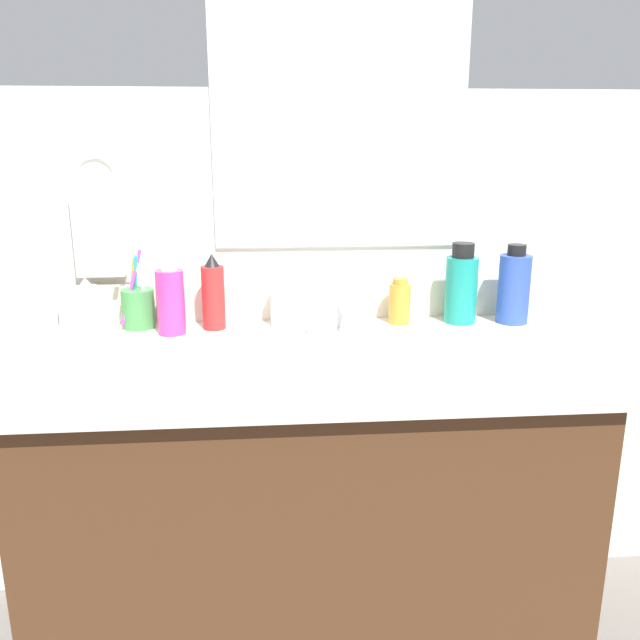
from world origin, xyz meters
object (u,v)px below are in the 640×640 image
at_px(hand_towel, 98,230).
at_px(cup_green, 138,306).
at_px(bottle_oil_amber, 400,302).
at_px(bottle_shampoo_blue, 514,287).
at_px(bottle_lotion_white, 88,310).
at_px(bottle_soap_pink, 171,300).
at_px(faucet, 342,321).
at_px(bottle_spray_red, 213,295).
at_px(bottle_gel_clear, 280,303).
at_px(bottle_mouthwash_teal, 461,286).

xyz_separation_m(hand_towel, cup_green, (0.09, -0.07, -0.17)).
xyz_separation_m(bottle_oil_amber, bottle_shampoo_blue, (0.27, -0.01, 0.03)).
relative_size(hand_towel, bottle_lotion_white, 1.67).
xyz_separation_m(bottle_soap_pink, cup_green, (-0.08, 0.06, -0.03)).
distance_m(faucet, bottle_soap_pink, 0.39).
relative_size(bottle_shampoo_blue, cup_green, 1.03).
relative_size(bottle_spray_red, cup_green, 0.96).
xyz_separation_m(bottle_spray_red, bottle_oil_amber, (0.44, 0.01, -0.03)).
relative_size(hand_towel, bottle_soap_pink, 1.33).
xyz_separation_m(bottle_oil_amber, cup_green, (-0.61, 0.02, -0.00)).
relative_size(hand_towel, bottle_shampoo_blue, 1.17).
height_order(bottle_spray_red, bottle_gel_clear, bottle_spray_red).
bearing_deg(bottle_oil_amber, bottle_spray_red, -179.07).
height_order(bottle_lotion_white, bottle_soap_pink, bottle_soap_pink).
height_order(bottle_mouthwash_teal, bottle_soap_pink, bottle_mouthwash_teal).
distance_m(bottle_lotion_white, bottle_shampoo_blue, 0.98).
xyz_separation_m(faucet, bottle_oil_amber, (0.15, 0.07, 0.02)).
xyz_separation_m(bottle_lotion_white, bottle_shampoo_blue, (0.98, 0.03, 0.03)).
bearing_deg(bottle_soap_pink, bottle_gel_clear, 9.45).
height_order(hand_towel, bottle_spray_red, hand_towel).
relative_size(faucet, bottle_spray_red, 0.91).
relative_size(hand_towel, cup_green, 1.20).
xyz_separation_m(bottle_mouthwash_teal, cup_green, (-0.76, 0.02, -0.04)).
bearing_deg(bottle_soap_pink, bottle_mouthwash_teal, 3.35).
relative_size(faucet, bottle_oil_amber, 1.46).
xyz_separation_m(bottle_mouthwash_teal, bottle_oil_amber, (-0.15, 0.00, -0.04)).
height_order(faucet, bottle_shampoo_blue, bottle_shampoo_blue).
bearing_deg(faucet, bottle_shampoo_blue, 7.53).
bearing_deg(hand_towel, bottle_lotion_white, -92.96).
relative_size(bottle_oil_amber, bottle_shampoo_blue, 0.58).
height_order(bottle_lotion_white, bottle_oil_amber, bottle_lotion_white).
bearing_deg(hand_towel, bottle_mouthwash_teal, -5.90).
height_order(bottle_lotion_white, bottle_mouthwash_teal, bottle_mouthwash_teal).
bearing_deg(bottle_gel_clear, bottle_lotion_white, -174.43).
distance_m(bottle_gel_clear, bottle_lotion_white, 0.43).
height_order(faucet, bottle_lotion_white, bottle_lotion_white).
distance_m(bottle_spray_red, bottle_oil_amber, 0.44).
height_order(faucet, bottle_oil_amber, bottle_oil_amber).
bearing_deg(bottle_spray_red, bottle_lotion_white, -172.94).
bearing_deg(bottle_spray_red, bottle_oil_amber, 0.93).
relative_size(bottle_gel_clear, bottle_lotion_white, 0.95).
distance_m(hand_towel, faucet, 0.61).
distance_m(bottle_soap_pink, bottle_shampoo_blue, 0.80).
distance_m(faucet, bottle_shampoo_blue, 0.42).
distance_m(faucet, bottle_spray_red, 0.30).
relative_size(bottle_spray_red, bottle_shampoo_blue, 0.93).
distance_m(bottle_spray_red, bottle_lotion_white, 0.28).
xyz_separation_m(bottle_gel_clear, bottle_mouthwash_teal, (0.43, -0.00, 0.03)).
bearing_deg(hand_towel, bottle_soap_pink, -36.02).
relative_size(faucet, cup_green, 0.88).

